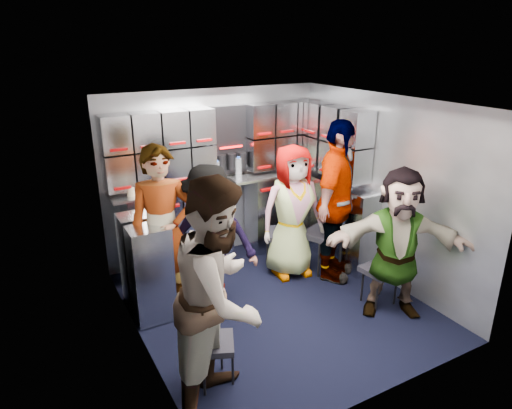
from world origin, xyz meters
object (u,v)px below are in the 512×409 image
attendant_standing (163,233)px  attendant_arc_c (292,212)px  jump_seat_mid_left (204,260)px  jump_seat_near_right (380,272)px  attendant_arc_d (336,202)px  jump_seat_mid_right (324,236)px  attendant_arc_e (397,243)px  attendant_arc_a (220,296)px  jump_seat_near_left (213,346)px  attendant_arc_b (210,237)px  jump_seat_center (283,235)px

attendant_standing → attendant_arc_c: 1.55m
jump_seat_mid_left → jump_seat_near_right: 1.86m
attendant_arc_d → jump_seat_mid_right: bearing=51.9°
attendant_arc_e → attendant_arc_a: bearing=-140.4°
jump_seat_near_left → jump_seat_mid_left: jump_seat_mid_left is taller
attendant_arc_e → attendant_arc_c: bearing=143.1°
attendant_arc_a → attendant_arc_b: 1.38m
jump_seat_mid_right → attendant_arc_d: size_ratio=0.29×
attendant_arc_b → attendant_standing: bearing=-156.6°
attendant_arc_c → attendant_arc_e: (0.45, -1.19, -0.02)m
jump_seat_center → attendant_arc_e: size_ratio=0.34×
jump_seat_mid_left → attendant_arc_c: attendant_arc_c is taller
attendant_arc_c → attendant_standing: bearing=-170.0°
jump_seat_center → attendant_arc_c: 0.41m
jump_seat_mid_right → jump_seat_near_right: jump_seat_mid_right is taller
jump_seat_mid_right → attendant_arc_d: attendant_arc_d is taller
jump_seat_mid_left → attendant_standing: attendant_standing is taller
jump_seat_mid_right → attendant_standing: size_ratio=0.31×
jump_seat_center → jump_seat_mid_right: (0.38, -0.30, 0.03)m
jump_seat_near_left → jump_seat_near_right: jump_seat_near_right is taller
jump_seat_mid_left → jump_seat_center: size_ratio=0.96×
jump_seat_mid_left → attendant_arc_a: size_ratio=0.28×
attendant_arc_a → attendant_arc_b: attendant_arc_a is taller
attendant_standing → attendant_arc_a: bearing=-77.1°
jump_seat_center → attendant_standing: 1.63m
attendant_arc_b → attendant_arc_e: bearing=-0.3°
jump_seat_near_left → jump_seat_center: (1.56, 1.44, 0.07)m
attendant_arc_a → attendant_arc_e: (2.01, 0.25, -0.14)m
jump_seat_near_left → attendant_arc_b: (0.47, 1.11, 0.41)m
jump_seat_center → attendant_arc_e: attendant_arc_e is taller
jump_seat_near_left → attendant_arc_d: attendant_arc_d is taller
attendant_arc_c → attendant_arc_e: attendant_arc_c is taller
attendant_arc_d → jump_seat_center: bearing=90.2°
jump_seat_near_right → attendant_arc_b: bearing=151.0°
attendant_arc_e → attendant_arc_b: bearing=178.6°
attendant_arc_d → attendant_standing: bearing=135.1°
jump_seat_mid_right → attendant_arc_d: bearing=-90.0°
jump_seat_center → attendant_arc_a: size_ratio=0.29×
jump_seat_mid_right → attendant_arc_b: size_ratio=0.36×
attendant_arc_d → attendant_arc_a: bearing=172.3°
attendant_arc_a → attendant_arc_e: attendant_arc_a is taller
jump_seat_near_right → attendant_arc_b: (-1.54, 0.86, 0.39)m
jump_seat_mid_left → jump_seat_center: bearing=8.0°
attendant_arc_c → attendant_arc_e: size_ratio=1.02×
jump_seat_near_left → attendant_arc_a: 0.58m
attendant_arc_b → attendant_arc_c: size_ratio=0.97×
jump_seat_mid_left → attendant_arc_c: 1.15m
jump_seat_near_left → jump_seat_mid_left: size_ratio=0.87×
attendant_arc_e → jump_seat_mid_right: bearing=126.1°
jump_seat_near_left → jump_seat_near_right: bearing=7.1°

